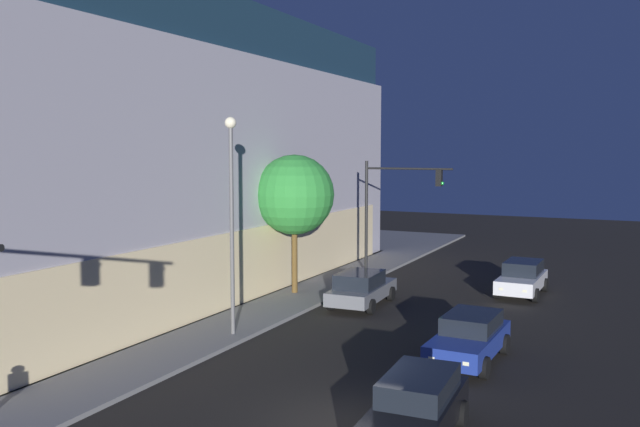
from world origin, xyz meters
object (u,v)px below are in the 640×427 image
(traffic_light_far_corner, at_px, (392,198))
(sidewalk_tree, at_px, (294,195))
(car_grey, at_px, (361,288))
(car_black, at_px, (416,408))
(street_lamp_sidewalk, at_px, (231,200))
(car_white, at_px, (522,278))
(modern_building, at_px, (31,153))
(car_blue, at_px, (470,337))

(traffic_light_far_corner, height_order, sidewalk_tree, sidewalk_tree)
(traffic_light_far_corner, distance_m, car_grey, 8.49)
(sidewalk_tree, distance_m, car_black, 17.68)
(street_lamp_sidewalk, xyz_separation_m, car_black, (-5.80, -9.19, -4.48))
(car_black, bearing_deg, car_white, 1.31)
(sidewalk_tree, height_order, car_white, sidewalk_tree)
(modern_building, distance_m, car_black, 29.78)
(sidewalk_tree, distance_m, car_white, 12.16)
(traffic_light_far_corner, distance_m, sidewalk_tree, 7.42)
(sidewalk_tree, bearing_deg, car_grey, -99.39)
(street_lamp_sidewalk, bearing_deg, sidewalk_tree, 10.43)
(modern_building, relative_size, sidewalk_tree, 4.93)
(modern_building, xyz_separation_m, car_white, (6.99, -26.25, -6.19))
(car_black, xyz_separation_m, car_blue, (6.93, 0.31, -0.02))
(car_blue, distance_m, car_grey, 8.77)
(street_lamp_sidewalk, bearing_deg, car_black, -122.25)
(car_white, bearing_deg, sidewalk_tree, 116.92)
(car_grey, bearing_deg, car_black, -152.29)
(street_lamp_sidewalk, xyz_separation_m, car_grey, (7.07, -2.43, -4.50))
(car_grey, bearing_deg, street_lamp_sidewalk, 161.03)
(car_black, distance_m, car_grey, 14.54)
(car_grey, height_order, car_white, car_white)
(traffic_light_far_corner, height_order, street_lamp_sidewalk, street_lamp_sidewalk)
(modern_building, bearing_deg, car_blue, -100.24)
(car_blue, relative_size, car_grey, 0.98)
(car_blue, bearing_deg, car_black, -177.44)
(car_white, bearing_deg, modern_building, 104.91)
(traffic_light_far_corner, distance_m, car_white, 8.57)
(car_blue, bearing_deg, traffic_light_far_corner, 29.60)
(street_lamp_sidewalk, height_order, car_black, street_lamp_sidewalk)
(street_lamp_sidewalk, bearing_deg, traffic_light_far_corner, -4.75)
(car_grey, bearing_deg, car_blue, -132.66)
(car_black, bearing_deg, sidewalk_tree, 38.15)
(modern_building, height_order, traffic_light_far_corner, modern_building)
(modern_building, height_order, street_lamp_sidewalk, modern_building)
(modern_building, xyz_separation_m, sidewalk_tree, (1.82, -16.07, -2.02))
(traffic_light_far_corner, xyz_separation_m, car_black, (-20.42, -7.98, -3.66))
(sidewalk_tree, bearing_deg, car_white, -63.08)
(traffic_light_far_corner, xyz_separation_m, street_lamp_sidewalk, (-14.62, 1.21, 0.82))
(traffic_light_far_corner, relative_size, car_white, 1.41)
(car_grey, bearing_deg, sidewalk_tree, 80.61)
(street_lamp_sidewalk, relative_size, car_black, 1.73)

